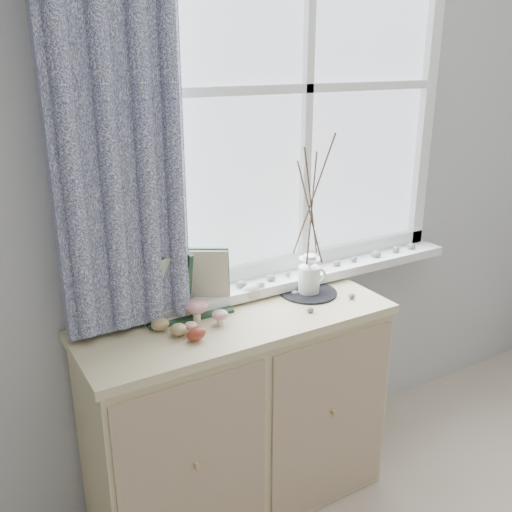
% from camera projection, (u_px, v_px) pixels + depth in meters
% --- Properties ---
extents(sideboard, '(1.20, 0.45, 0.85)m').
position_uv_depth(sideboard, '(239.00, 414.00, 2.26)').
color(sideboard, beige).
rests_on(sideboard, ground).
extents(botanical_book, '(0.39, 0.15, 0.27)m').
position_uv_depth(botanical_book, '(191.00, 286.00, 2.07)').
color(botanical_book, '#20442B').
rests_on(botanical_book, sideboard).
extents(toadstool_cluster, '(0.17, 0.15, 0.08)m').
position_uv_depth(toadstool_cluster, '(201.00, 311.00, 2.06)').
color(toadstool_cluster, white).
rests_on(toadstool_cluster, sideboard).
extents(wooden_eggs, '(0.14, 0.17, 0.07)m').
position_uv_depth(wooden_eggs, '(178.00, 329.00, 1.98)').
color(wooden_eggs, tan).
rests_on(wooden_eggs, sideboard).
extents(songbird_figurine, '(0.14, 0.07, 0.07)m').
position_uv_depth(songbird_figurine, '(251.00, 292.00, 2.26)').
color(songbird_figurine, silver).
rests_on(songbird_figurine, sideboard).
extents(crocheted_doily, '(0.23, 0.23, 0.01)m').
position_uv_depth(crocheted_doily, '(308.00, 292.00, 2.34)').
color(crocheted_doily, black).
rests_on(crocheted_doily, sideboard).
extents(twig_pitcher, '(0.27, 0.27, 0.67)m').
position_uv_depth(twig_pitcher, '(312.00, 202.00, 2.21)').
color(twig_pitcher, silver).
rests_on(twig_pitcher, crocheted_doily).
extents(sideboard_pebbles, '(0.33, 0.23, 0.02)m').
position_uv_depth(sideboard_pebbles, '(305.00, 299.00, 2.27)').
color(sideboard_pebbles, gray).
rests_on(sideboard_pebbles, sideboard).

